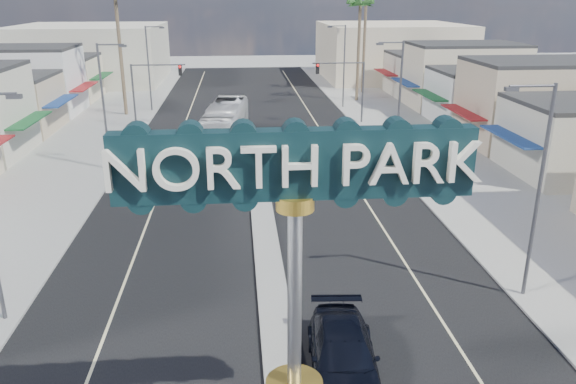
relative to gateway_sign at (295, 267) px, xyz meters
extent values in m
plane|color=gray|center=(0.00, 28.02, -5.93)|extent=(160.00, 160.00, 0.00)
cube|color=black|center=(0.00, 28.02, -5.92)|extent=(20.00, 120.00, 0.01)
cube|color=gray|center=(0.00, 12.02, -5.85)|extent=(1.30, 30.00, 0.16)
cube|color=gray|center=(-14.00, 28.02, -5.87)|extent=(8.00, 120.00, 0.12)
cube|color=gray|center=(14.00, 28.02, -5.87)|extent=(8.00, 120.00, 0.12)
cube|color=#B7B29E|center=(24.00, 41.02, -2.93)|extent=(12.00, 42.00, 6.00)
cube|color=#B7B29E|center=(-22.00, 73.02, -1.93)|extent=(20.00, 20.00, 8.00)
cube|color=beige|center=(22.00, 73.02, -1.93)|extent=(20.00, 20.00, 8.00)
cylinder|color=#B7B7BC|center=(0.00, 0.02, -0.92)|extent=(0.36, 0.36, 4.80)
cylinder|color=gold|center=(0.00, 0.02, 1.66)|extent=(0.90, 0.90, 0.35)
cube|color=black|center=(0.00, 0.02, 2.58)|extent=(8.20, 0.50, 1.60)
cylinder|color=#47474C|center=(-11.00, 42.02, -2.93)|extent=(0.18, 0.18, 6.00)
cylinder|color=#47474C|center=(-8.50, 42.02, -0.03)|extent=(5.00, 0.12, 0.12)
cube|color=black|center=(-6.50, 42.02, -0.53)|extent=(0.32, 0.32, 1.00)
sphere|color=red|center=(-6.50, 41.84, -0.21)|extent=(0.22, 0.22, 0.22)
cylinder|color=#47474C|center=(11.00, 42.02, -2.93)|extent=(0.18, 0.18, 6.00)
cylinder|color=#47474C|center=(8.50, 42.02, -0.03)|extent=(5.00, 0.12, 0.12)
cube|color=black|center=(6.50, 42.02, -0.53)|extent=(0.32, 0.32, 1.00)
sphere|color=red|center=(6.50, 41.84, -0.21)|extent=(0.22, 0.22, 0.22)
cube|color=#47474C|center=(-8.90, 8.02, 2.87)|extent=(0.50, 0.22, 0.15)
cylinder|color=#47474C|center=(-10.60, 28.02, -1.43)|extent=(0.16, 0.16, 9.00)
cylinder|color=#47474C|center=(-9.70, 28.02, 2.97)|extent=(1.80, 0.10, 0.10)
cube|color=#47474C|center=(-8.90, 28.02, 2.87)|extent=(0.50, 0.22, 0.15)
cylinder|color=#47474C|center=(-10.60, 50.02, -1.43)|extent=(0.16, 0.16, 9.00)
cylinder|color=#47474C|center=(-9.70, 50.02, 2.97)|extent=(1.80, 0.10, 0.10)
cube|color=#47474C|center=(-8.90, 50.02, 2.87)|extent=(0.50, 0.22, 0.15)
cylinder|color=#47474C|center=(10.60, 8.02, -1.43)|extent=(0.16, 0.16, 9.00)
cylinder|color=#47474C|center=(9.70, 8.02, 2.97)|extent=(1.80, 0.10, 0.10)
cube|color=#47474C|center=(8.90, 8.02, 2.87)|extent=(0.50, 0.22, 0.15)
cylinder|color=#47474C|center=(10.60, 28.02, -1.43)|extent=(0.16, 0.16, 9.00)
cylinder|color=#47474C|center=(9.70, 28.02, 2.97)|extent=(1.80, 0.10, 0.10)
cube|color=#47474C|center=(8.90, 28.02, 2.87)|extent=(0.50, 0.22, 0.15)
cylinder|color=#47474C|center=(10.60, 50.02, -1.43)|extent=(0.16, 0.16, 9.00)
cylinder|color=#47474C|center=(9.70, 50.02, 2.97)|extent=(1.80, 0.10, 0.10)
cube|color=#47474C|center=(8.90, 50.02, 2.87)|extent=(0.50, 0.22, 0.15)
cylinder|color=brown|center=(-13.00, 48.02, 0.07)|extent=(0.36, 0.36, 12.00)
cylinder|color=brown|center=(13.00, 54.02, -0.43)|extent=(0.36, 0.36, 11.00)
cylinder|color=brown|center=(15.00, 60.02, 0.57)|extent=(0.36, 0.36, 13.00)
imported|color=black|center=(2.00, 3.48, -5.13)|extent=(2.63, 5.63, 1.59)
imported|color=slate|center=(-6.70, 27.66, -5.10)|extent=(2.34, 5.00, 1.65)
imported|color=silver|center=(9.00, 26.59, -5.20)|extent=(1.74, 4.49, 1.46)
imported|color=silver|center=(-2.32, 35.12, -4.23)|extent=(4.17, 12.46, 3.40)
camera|label=1|loc=(-1.26, -12.03, 6.20)|focal=35.00mm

